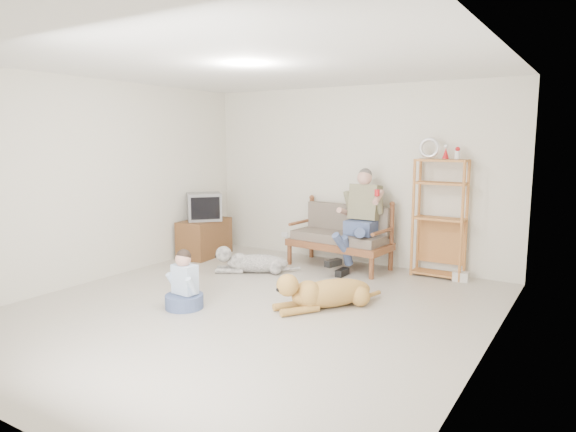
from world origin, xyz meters
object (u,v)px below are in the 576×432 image
Objects in this scene: tv_stand at (204,238)px; golden_retriever at (323,293)px; etagere at (439,217)px; loveseat at (341,235)px.

tv_stand is 3.17m from golden_retriever.
etagere reaches higher than tv_stand.
etagere is 2.05× the size of tv_stand.
etagere is at bearing 12.68° from loveseat.
loveseat is at bearing -172.05° from etagere.
golden_retriever is (2.90, -1.29, -0.12)m from tv_stand.
loveseat reaches higher than golden_retriever.
tv_stand is at bearing -169.87° from golden_retriever.
tv_stand is at bearing -168.33° from etagere.
loveseat reaches higher than tv_stand.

